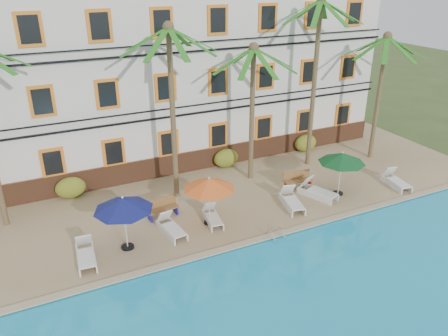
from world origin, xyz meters
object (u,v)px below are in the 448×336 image
lounger_c (212,217)px  lounger_d (292,201)px  lounger_f (395,181)px  bench_left (162,208)px  palm_e (381,79)px  lounger_b (171,227)px  umbrella_blue (123,204)px  umbrella_green (342,158)px  pool_ladder (275,237)px  palm_d (316,63)px  palm_b (172,91)px  umbrella_red (209,184)px  lounger_e (317,191)px  palm_c (253,94)px  bench_right (298,179)px  lounger_a (86,254)px

lounger_c → lounger_d: size_ratio=0.84×
lounger_f → bench_left: 12.46m
palm_e → lounger_d: (-7.89, -3.12, -4.54)m
lounger_b → bench_left: bearing=85.7°
umbrella_blue → umbrella_green: (11.00, 0.03, -0.06)m
lounger_d → bench_left: size_ratio=1.37×
pool_ladder → palm_d: bearing=45.0°
umbrella_blue → pool_ladder: bearing=-18.3°
umbrella_green → bench_left: umbrella_green is taller
palm_b → umbrella_red: bearing=-82.2°
umbrella_green → lounger_e: bearing=167.9°
umbrella_blue → lounger_b: bearing=7.9°
lounger_f → bench_left: size_ratio=1.30×
lounger_b → palm_b: bearing=65.8°
lounger_e → lounger_c: bearing=179.3°
palm_d → lounger_c: palm_d is taller
umbrella_red → lounger_d: 4.57m
palm_c → umbrella_blue: 9.10m
palm_b → bench_right: palm_b is taller
lounger_a → lounger_b: (3.70, 0.43, -0.01)m
umbrella_blue → umbrella_green: umbrella_blue is taller
palm_c → palm_e: size_ratio=0.98×
lounger_b → bench_left: (0.11, 1.53, 0.18)m
palm_b → lounger_c: size_ratio=4.87×
lounger_b → lounger_c: size_ratio=1.10×
lounger_a → lounger_d: bearing=0.8°
palm_d → lounger_f: bearing=-61.2°
bench_right → pool_ladder: 5.04m
umbrella_blue → lounger_a: bearing=-174.9°
palm_c → palm_b: bearing=-176.9°
bench_right → umbrella_red: bearing=-167.4°
lounger_c → palm_e: bearing=13.0°
palm_b → palm_c: palm_b is taller
umbrella_green → bench_right: size_ratio=1.51×
lounger_d → pool_ladder: size_ratio=2.83×
umbrella_blue → bench_right: (9.53, 1.56, -1.60)m
palm_c → lounger_f: palm_c is taller
lounger_d → bench_right: lounger_d is taller
umbrella_green → umbrella_blue: bearing=-179.8°
lounger_a → lounger_e: bearing=2.1°
palm_c → lounger_f: size_ratio=3.67×
umbrella_green → lounger_e: (-1.16, 0.25, -1.70)m
umbrella_red → bench_right: 6.00m
bench_right → lounger_e: bearing=-76.4°
palm_e → umbrella_blue: 16.53m
umbrella_red → bench_right: umbrella_red is taller
umbrella_red → lounger_c: size_ratio=1.33×
palm_b → lounger_f: (10.92, -4.00, -5.17)m
umbrella_blue → lounger_b: (2.01, 0.28, -1.78)m
umbrella_green → lounger_d: size_ratio=1.12×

